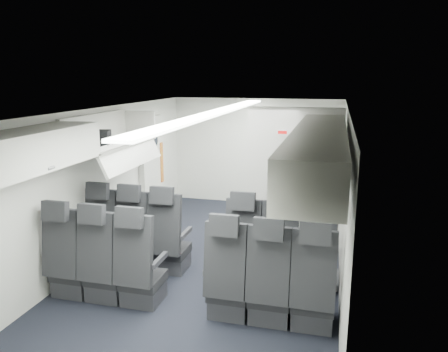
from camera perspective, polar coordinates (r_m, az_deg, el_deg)
The scene contains 13 objects.
cabin_shell at distance 6.03m, azimuth -0.95°, elevation -1.06°, with size 3.41×6.01×2.16m.
seat_row_front at distance 5.77m, azimuth -2.34°, elevation -9.28°, with size 3.33×0.56×1.24m.
seat_row_mid at distance 4.99m, azimuth -5.40°, elevation -13.04°, with size 3.33×0.56×1.24m.
overhead_bin_left_rear at distance 4.74m, azimuth -24.35°, elevation 3.02°, with size 0.53×1.80×0.40m.
overhead_bin_left_front_open at distance 6.23m, azimuth -14.55°, elevation 4.71°, with size 0.64×1.70×0.72m.
overhead_bin_right_rear at distance 3.72m, azimuth 11.77°, elevation 1.45°, with size 0.53×1.80×0.40m.
overhead_bin_right_front at distance 5.44m, azimuth 12.72°, elevation 4.99°, with size 0.53×1.70×0.40m.
bulkhead_partition at distance 6.64m, azimuth 9.09°, elevation -0.35°, with size 1.40×0.15×2.13m.
galley_unit at distance 8.54m, azimuth 10.11°, elevation 1.71°, with size 0.85×0.52×1.90m.
boarding_door at distance 8.04m, azimuth -9.31°, elevation 1.08°, with size 0.12×1.27×1.86m.
flight_attendant at distance 7.36m, azimuth 4.73°, elevation -0.68°, with size 0.62×0.41×1.71m, color black.
carry_on_bag at distance 5.83m, azimuth -16.51°, elevation 4.63°, with size 0.37×0.26×0.22m, color black.
papers at distance 7.23m, azimuth 6.18°, elevation 0.94°, with size 0.18×0.02×0.13m, color white.
Camera 1 is at (1.55, -5.64, 2.58)m, focal length 35.00 mm.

